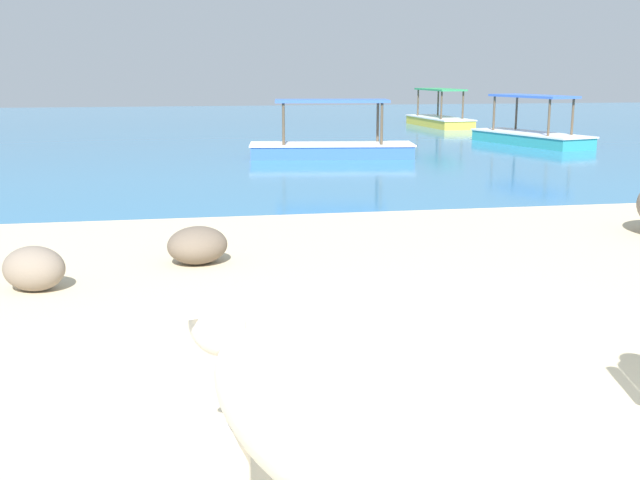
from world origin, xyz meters
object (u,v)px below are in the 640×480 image
boat_blue (332,145)px  boat_yellow (439,118)px  cow (313,414)px  boat_teal (531,134)px

boat_blue → boat_yellow: (5.63, 9.01, 0.00)m
cow → boat_teal: boat_teal is taller
cow → boat_blue: size_ratio=0.48×
boat_teal → boat_yellow: bearing=-14.3°
boat_blue → boat_yellow: size_ratio=1.02×
cow → boat_blue: boat_blue is taller
boat_blue → boat_yellow: same height
boat_blue → boat_yellow: bearing=-113.9°
cow → boat_blue: 15.17m
boat_blue → cow: bearing=86.4°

